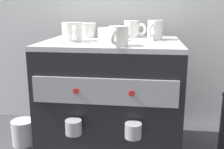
# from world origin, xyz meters

# --- Properties ---
(ground_plane) EXTENTS (4.00, 4.00, 0.00)m
(ground_plane) POSITION_xyz_m (0.00, 0.00, 0.00)
(ground_plane) COLOR #38383D
(tiled_backsplash_wall) EXTENTS (2.80, 0.03, 1.14)m
(tiled_backsplash_wall) POSITION_xyz_m (0.00, 0.33, 0.57)
(tiled_backsplash_wall) COLOR silver
(tiled_backsplash_wall) RESTS_ON ground_plane
(espresso_machine) EXTENTS (0.53, 0.52, 0.47)m
(espresso_machine) POSITION_xyz_m (0.00, -0.00, 0.23)
(espresso_machine) COLOR black
(espresso_machine) RESTS_ON ground_plane
(ceramic_cup_0) EXTENTS (0.07, 0.10, 0.07)m
(ceramic_cup_0) POSITION_xyz_m (0.04, -0.14, 0.51)
(ceramic_cup_0) COLOR white
(ceramic_cup_0) RESTS_ON espresso_machine
(ceramic_cup_1) EXTENTS (0.10, 0.07, 0.07)m
(ceramic_cup_1) POSITION_xyz_m (0.07, 0.14, 0.51)
(ceramic_cup_1) COLOR white
(ceramic_cup_1) RESTS_ON espresso_machine
(ceramic_cup_2) EXTENTS (0.06, 0.10, 0.08)m
(ceramic_cup_2) POSITION_xyz_m (0.17, 0.06, 0.51)
(ceramic_cup_2) COLOR white
(ceramic_cup_2) RESTS_ON espresso_machine
(ceramic_cup_3) EXTENTS (0.10, 0.09, 0.06)m
(ceramic_cup_3) POSITION_xyz_m (-0.13, 0.12, 0.50)
(ceramic_cup_3) COLOR white
(ceramic_cup_3) RESTS_ON espresso_machine
(ceramic_cup_4) EXTENTS (0.08, 0.11, 0.07)m
(ceramic_cup_4) POSITION_xyz_m (-0.15, -0.03, 0.51)
(ceramic_cup_4) COLOR white
(ceramic_cup_4) RESTS_ON espresso_machine
(ceramic_bowl_0) EXTENTS (0.10, 0.10, 0.04)m
(ceramic_bowl_0) POSITION_xyz_m (0.00, -0.00, 0.49)
(ceramic_bowl_0) COLOR white
(ceramic_bowl_0) RESTS_ON espresso_machine
(ceramic_bowl_1) EXTENTS (0.10, 0.10, 0.04)m
(ceramic_bowl_1) POSITION_xyz_m (-0.02, 0.11, 0.49)
(ceramic_bowl_1) COLOR white
(ceramic_bowl_1) RESTS_ON espresso_machine
(milk_pitcher) EXTENTS (0.10, 0.10, 0.11)m
(milk_pitcher) POSITION_xyz_m (-0.40, -0.00, 0.06)
(milk_pitcher) COLOR #B7B7BC
(milk_pitcher) RESTS_ON ground_plane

